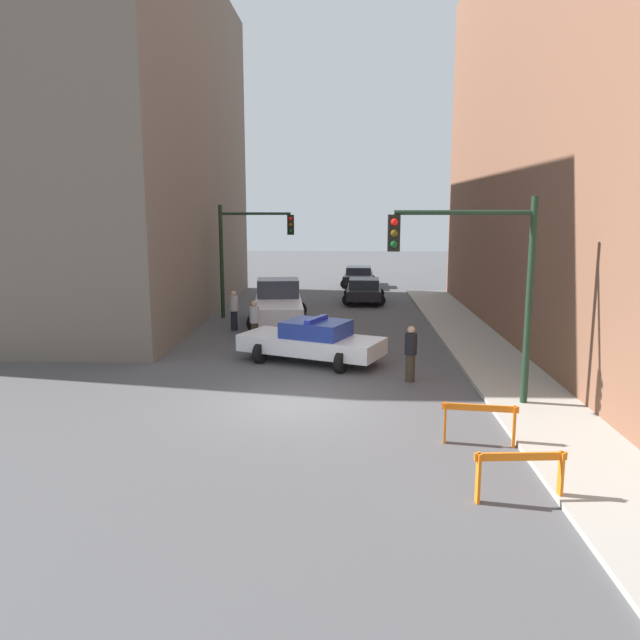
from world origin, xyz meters
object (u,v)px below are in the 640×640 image
object	(u,v)px
pedestrian_corner	(234,310)
barrier_front	(520,468)
police_car	(312,341)
parked_car_near	(364,290)
parked_car_mid	(359,276)
pedestrian_crossing	(255,322)
barrier_mid	(480,417)
white_truck	(278,304)
pedestrian_sidewalk	(411,353)
traffic_light_near	(483,269)
traffic_light_far	(245,245)

from	to	relation	value
pedestrian_corner	barrier_front	size ratio (longest dim) A/B	1.04
police_car	parked_car_near	distance (m)	13.73
police_car	parked_car_mid	xyz separation A→B (m)	(1.92, 20.63, -0.05)
parked_car_near	barrier_front	size ratio (longest dim) A/B	2.73
barrier_front	pedestrian_corner	bearing A→B (deg)	116.75
pedestrian_crossing	barrier_mid	bearing A→B (deg)	152.92
white_truck	pedestrian_sidewalk	distance (m)	10.39
traffic_light_near	pedestrian_sidewalk	distance (m)	3.82
pedestrian_corner	traffic_light_near	bearing A→B (deg)	-158.80
traffic_light_far	white_truck	bearing A→B (deg)	-41.05
traffic_light_far	parked_car_near	xyz separation A→B (m)	(5.61, 5.18, -2.72)
pedestrian_corner	parked_car_mid	bearing A→B (deg)	-37.81
pedestrian_corner	pedestrian_crossing	bearing A→B (deg)	-172.99
police_car	pedestrian_crossing	world-z (taller)	pedestrian_crossing
barrier_front	barrier_mid	world-z (taller)	same
traffic_light_far	parked_car_mid	bearing A→B (deg)	65.96
traffic_light_near	barrier_front	size ratio (longest dim) A/B	3.25
traffic_light_near	white_truck	world-z (taller)	traffic_light_near
parked_car_near	pedestrian_sidewalk	world-z (taller)	pedestrian_sidewalk
white_truck	pedestrian_crossing	distance (m)	4.29
pedestrian_crossing	barrier_front	world-z (taller)	pedestrian_crossing
traffic_light_near	pedestrian_corner	distance (m)	13.04
barrier_mid	pedestrian_crossing	bearing A→B (deg)	122.46
traffic_light_near	pedestrian_crossing	size ratio (longest dim) A/B	3.13
parked_car_mid	pedestrian_crossing	xyz separation A→B (m)	(-4.23, -17.95, 0.19)
parked_car_mid	pedestrian_sidewalk	bearing A→B (deg)	-84.99
traffic_light_far	pedestrian_crossing	distance (m)	6.37
police_car	pedestrian_crossing	xyz separation A→B (m)	(-2.31, 2.68, 0.14)
parked_car_mid	pedestrian_corner	bearing A→B (deg)	-107.50
traffic_light_near	parked_car_mid	bearing A→B (deg)	95.84
police_car	parked_car_near	bearing A→B (deg)	14.87
white_truck	barrier_front	world-z (taller)	white_truck
white_truck	barrier_mid	xyz separation A→B (m)	(5.85, -14.14, -0.29)
white_truck	barrier_front	bearing A→B (deg)	-76.78
white_truck	pedestrian_sidewalk	bearing A→B (deg)	-68.41
parked_car_near	parked_car_mid	bearing A→B (deg)	93.16
white_truck	parked_car_near	xyz separation A→B (m)	(3.95, 6.62, -0.23)
barrier_front	traffic_light_near	bearing A→B (deg)	85.87
barrier_front	parked_car_near	bearing A→B (deg)	94.97
traffic_light_near	traffic_light_far	size ratio (longest dim) A/B	1.00
pedestrian_sidewalk	barrier_front	world-z (taller)	pedestrian_sidewalk
traffic_light_far	police_car	size ratio (longest dim) A/B	1.03
traffic_light_near	barrier_front	bearing A→B (deg)	-94.13
traffic_light_near	pedestrian_corner	xyz separation A→B (m)	(-8.06, 9.89, -2.67)
white_truck	parked_car_mid	distance (m)	14.20
parked_car_near	pedestrian_sidewalk	xyz separation A→B (m)	(0.93, -15.80, 0.19)
parked_car_mid	pedestrian_sidewalk	size ratio (longest dim) A/B	2.63
pedestrian_corner	barrier_mid	xyz separation A→B (m)	(7.54, -12.58, -0.24)
parked_car_mid	pedestrian_sidewalk	xyz separation A→B (m)	(1.08, -22.86, 0.19)
parked_car_near	pedestrian_crossing	world-z (taller)	pedestrian_crossing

